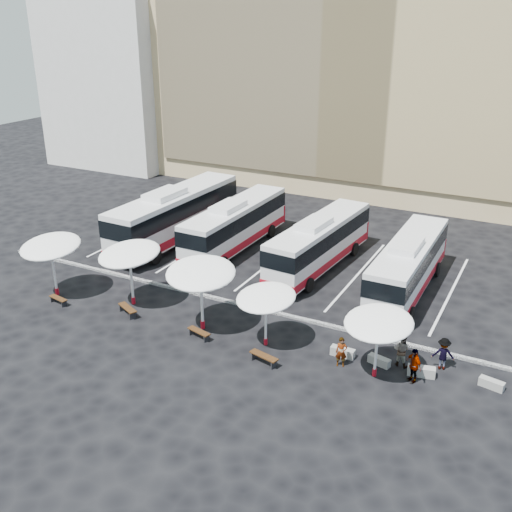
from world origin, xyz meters
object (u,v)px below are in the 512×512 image
at_px(wood_bench_3, 264,357).
at_px(passenger_0, 341,352).
at_px(wood_bench_0, 58,299).
at_px(conc_bench_2, 421,371).
at_px(sunshade_2, 201,273).
at_px(sunshade_1, 129,254).
at_px(sunshade_4, 379,323).
at_px(passenger_2, 414,365).
at_px(bus_0, 175,214).
at_px(sunshade_0, 51,246).
at_px(bus_2, 319,242).
at_px(sunshade_3, 266,298).
at_px(bus_1, 235,224).
at_px(wood_bench_2, 199,332).
at_px(passenger_1, 402,350).
at_px(wood_bench_1, 128,309).
at_px(conc_bench_3, 492,384).
at_px(conc_bench_0, 343,352).
at_px(bus_3, 408,264).
at_px(conc_bench_1, 379,361).
at_px(passenger_3, 443,354).

height_order(wood_bench_3, passenger_0, passenger_0).
relative_size(wood_bench_0, conc_bench_2, 1.07).
relative_size(sunshade_2, wood_bench_0, 3.40).
height_order(sunshade_1, sunshade_4, sunshade_1).
distance_m(sunshade_2, passenger_2, 11.73).
distance_m(bus_0, sunshade_0, 11.19).
height_order(bus_2, sunshade_3, bus_2).
distance_m(bus_1, sunshade_3, 13.83).
bearing_deg(bus_1, wood_bench_0, -110.56).
xyz_separation_m(bus_1, bus_2, (6.72, -0.48, -0.03)).
xyz_separation_m(sunshade_1, wood_bench_2, (5.64, -1.60, -2.86)).
distance_m(sunshade_2, conc_bench_2, 12.17).
height_order(sunshade_0, passenger_1, sunshade_0).
bearing_deg(passenger_0, sunshade_3, 160.04).
distance_m(sunshade_1, passenger_1, 16.05).
relative_size(bus_2, wood_bench_1, 7.13).
bearing_deg(wood_bench_2, passenger_1, 12.92).
height_order(sunshade_0, sunshade_1, sunshade_1).
bearing_deg(sunshade_0, wood_bench_0, -41.54).
xyz_separation_m(bus_0, conc_bench_3, (23.80, -9.08, -1.92)).
height_order(sunshade_4, conc_bench_0, sunshade_4).
bearing_deg(passenger_2, passenger_1, 165.94).
bearing_deg(bus_3, sunshade_4, -84.31).
distance_m(sunshade_3, wood_bench_2, 4.33).
height_order(sunshade_1, wood_bench_0, sunshade_1).
height_order(bus_2, sunshade_2, sunshade_2).
xyz_separation_m(bus_1, wood_bench_1, (-0.41, -11.90, -1.50)).
xyz_separation_m(sunshade_0, passenger_0, (18.22, 0.54, -2.40)).
bearing_deg(bus_0, wood_bench_0, -89.34).
xyz_separation_m(bus_2, conc_bench_2, (9.25, -9.84, -1.60)).
relative_size(sunshade_4, passenger_1, 2.25).
height_order(bus_1, wood_bench_3, bus_1).
bearing_deg(conc_bench_1, wood_bench_2, -168.31).
relative_size(bus_3, sunshade_0, 2.98).
xyz_separation_m(conc_bench_0, passenger_3, (4.67, 1.16, 0.60)).
bearing_deg(sunshade_4, bus_3, 95.97).
bearing_deg(wood_bench_1, passenger_2, 3.25).
bearing_deg(passenger_2, wood_bench_3, -126.69).
height_order(wood_bench_3, passenger_1, passenger_1).
bearing_deg(passenger_2, sunshade_4, -129.59).
distance_m(sunshade_2, passenger_0, 8.41).
bearing_deg(sunshade_0, bus_1, 63.18).
height_order(bus_2, passenger_3, bus_2).
xyz_separation_m(conc_bench_3, passenger_2, (-3.40, -1.17, 0.67)).
height_order(wood_bench_1, passenger_1, passenger_1).
bearing_deg(sunshade_4, passenger_1, 59.81).
distance_m(bus_1, passenger_1, 17.86).
bearing_deg(wood_bench_1, passenger_0, 2.86).
bearing_deg(bus_1, bus_2, -3.48).
relative_size(conc_bench_1, passenger_1, 0.65).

